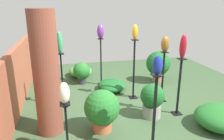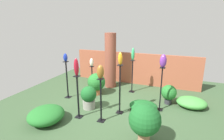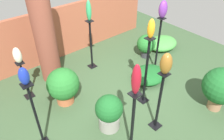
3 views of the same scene
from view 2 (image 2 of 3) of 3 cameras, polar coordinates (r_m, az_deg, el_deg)
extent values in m
plane|color=#385133|center=(5.94, 0.84, -11.92)|extent=(8.00, 8.00, 0.00)
cube|color=#9E5138|center=(7.93, 7.24, 0.50)|extent=(5.60, 0.12, 1.41)
cylinder|color=brown|center=(7.37, -0.51, 3.08)|extent=(0.47, 0.47, 2.31)
cube|color=black|center=(7.74, -6.41, -5.26)|extent=(0.20, 0.20, 0.01)
cube|color=black|center=(7.60, -6.51, -2.10)|extent=(0.04, 0.04, 0.91)
cube|color=black|center=(7.48, -6.62, 1.16)|extent=(0.16, 0.16, 0.01)
cube|color=black|center=(5.20, -3.52, -16.15)|extent=(0.20, 0.20, 0.01)
cube|color=black|center=(4.91, -3.64, -9.90)|extent=(0.04, 0.04, 1.27)
cube|color=black|center=(4.67, -3.77, -2.94)|extent=(0.16, 0.16, 0.02)
cube|color=black|center=(5.47, -10.69, -14.73)|extent=(0.20, 0.20, 0.01)
cube|color=black|center=(5.18, -11.04, -8.67)|extent=(0.04, 0.04, 1.28)
cube|color=black|center=(4.96, -11.41, -1.99)|extent=(0.16, 0.16, 0.02)
cube|color=black|center=(5.61, 2.49, -13.62)|extent=(0.20, 0.20, 0.01)
cube|color=black|center=(5.28, 2.59, -6.41)|extent=(0.04, 0.04, 1.53)
cube|color=black|center=(5.05, 2.69, 1.60)|extent=(0.16, 0.16, 0.02)
cube|color=black|center=(6.83, -14.08, -8.55)|extent=(0.20, 0.20, 0.01)
cube|color=black|center=(6.59, -14.47, -3.13)|extent=(0.04, 0.04, 1.38)
cube|color=black|center=(6.41, -14.87, 2.65)|extent=(0.16, 0.16, 0.02)
cube|color=black|center=(5.97, 15.19, -12.31)|extent=(0.20, 0.20, 0.01)
cube|color=black|center=(5.68, 15.68, -6.09)|extent=(0.04, 0.04, 1.40)
cube|color=black|center=(5.47, 16.20, 0.70)|extent=(0.16, 0.16, 0.02)
cube|color=black|center=(7.17, 6.47, -6.99)|extent=(0.20, 0.20, 0.01)
cube|color=black|center=(6.95, 6.63, -2.08)|extent=(0.04, 0.04, 1.30)
cube|color=black|center=(6.79, 6.80, 3.11)|extent=(0.16, 0.16, 0.02)
ellipsoid|color=beige|center=(7.43, -6.66, 2.51)|extent=(0.16, 0.17, 0.35)
ellipsoid|color=brown|center=(4.61, -3.81, -0.62)|extent=(0.19, 0.19, 0.38)
ellipsoid|color=maroon|center=(4.89, -11.57, 0.91)|extent=(0.13, 0.14, 0.51)
ellipsoid|color=orange|center=(5.01, 2.72, 3.73)|extent=(0.13, 0.14, 0.37)
ellipsoid|color=#192D9E|center=(6.38, -14.96, 3.98)|extent=(0.15, 0.15, 0.29)
ellipsoid|color=#6B2D8C|center=(5.43, 16.37, 2.84)|extent=(0.20, 0.19, 0.41)
ellipsoid|color=#2D9356|center=(6.74, 6.87, 5.19)|extent=(0.12, 0.13, 0.49)
cylinder|color=#2D2D33|center=(6.42, 17.84, -9.56)|extent=(0.24, 0.24, 0.20)
sphere|color=#236B28|center=(6.30, 18.08, -6.95)|extent=(0.51, 0.51, 0.51)
cylinder|color=gray|center=(5.86, -7.52, -10.98)|extent=(0.40, 0.40, 0.27)
sphere|color=#195923|center=(5.71, -7.64, -7.78)|extent=(0.51, 0.51, 0.51)
cylinder|color=#936B4C|center=(4.42, 10.35, -20.72)|extent=(0.27, 0.27, 0.29)
sphere|color=#195923|center=(4.16, 10.66, -15.61)|extent=(0.74, 0.74, 0.74)
cylinder|color=#B25B38|center=(6.92, -5.03, -6.96)|extent=(0.37, 0.37, 0.20)
sphere|color=#236B28|center=(6.78, -5.11, -3.90)|extent=(0.68, 0.68, 0.68)
ellipsoid|color=#195923|center=(5.77, 10.17, -11.52)|extent=(0.89, 0.76, 0.28)
ellipsoid|color=#479942|center=(6.40, 24.50, -9.63)|extent=(0.95, 0.76, 0.34)
ellipsoid|color=#236B28|center=(5.37, -20.69, -13.54)|extent=(0.98, 1.03, 0.44)
camera|label=1|loc=(9.15, -25.10, 11.94)|focal=35.00mm
camera|label=3|loc=(5.01, -41.95, 19.09)|focal=35.00mm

